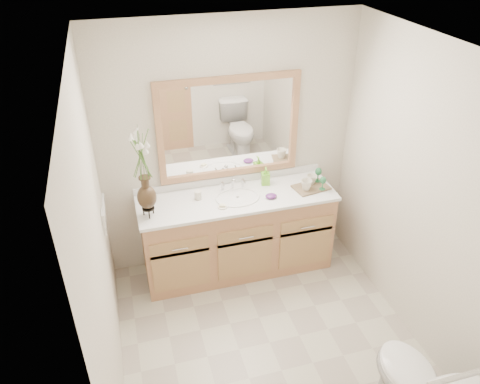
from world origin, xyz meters
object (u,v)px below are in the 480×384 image
object	(u,v)px
flower_vase	(142,160)
tumbler	(198,195)
tray	(311,187)
soap_bottle	(265,177)

from	to	relation	value
flower_vase	tumbler	xyz separation A→B (m)	(0.46, 0.15, -0.50)
tumbler	tray	bearing A→B (deg)	-5.45
tray	tumbler	bearing A→B (deg)	164.25
tray	flower_vase	bearing A→B (deg)	171.51
flower_vase	tumbler	bearing A→B (deg)	18.04
flower_vase	tray	world-z (taller)	flower_vase
tumbler	soap_bottle	size ratio (longest dim) A/B	0.52
tumbler	tray	world-z (taller)	tumbler
tumbler	soap_bottle	bearing A→B (deg)	7.53
flower_vase	soap_bottle	bearing A→B (deg)	11.90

